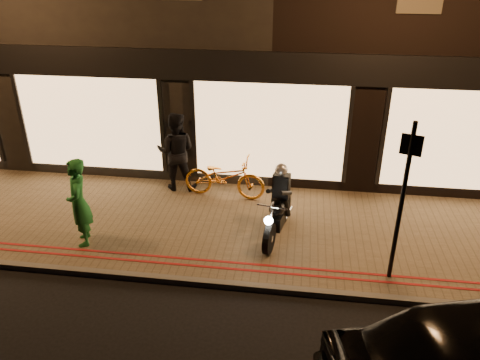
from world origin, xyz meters
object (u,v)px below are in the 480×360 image
(bicycle_gold, at_px, (224,177))
(motorcycle, at_px, (278,209))
(sign_post, at_px, (403,196))
(person_green, at_px, (79,203))

(bicycle_gold, bearing_deg, motorcycle, -132.07)
(sign_post, bearing_deg, bicycle_gold, 142.93)
(bicycle_gold, xyz_separation_m, person_green, (-2.51, -2.37, 0.40))
(sign_post, distance_m, person_green, 6.10)
(bicycle_gold, distance_m, person_green, 3.47)
(person_green, bearing_deg, motorcycle, 77.60)
(bicycle_gold, relative_size, person_green, 1.08)
(motorcycle, xyz_separation_m, bicycle_gold, (-1.40, 1.53, -0.09))
(motorcycle, relative_size, sign_post, 0.64)
(sign_post, height_order, person_green, sign_post)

